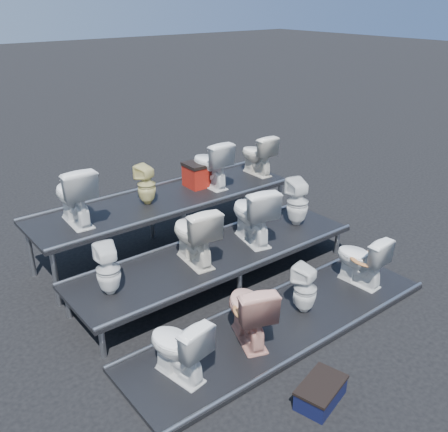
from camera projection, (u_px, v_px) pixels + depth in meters
ground at (218, 282)px, 7.07m from camera, size 80.00×80.00×0.00m
tier_front at (282, 323)px, 6.12m from camera, size 4.20×1.20×0.06m
tier_mid at (218, 267)px, 6.97m from camera, size 4.20×1.20×0.46m
tier_back at (167, 224)px, 7.82m from camera, size 4.20×1.20×0.86m
toilet_0 at (178, 347)px, 5.11m from camera, size 0.52×0.77×0.73m
toilet_1 at (249, 310)px, 5.64m from camera, size 0.70×0.89×0.80m
toilet_2 at (305, 289)px, 6.19m from camera, size 0.34×0.35×0.64m
toilet_3 at (361, 259)px, 6.78m from camera, size 0.45×0.75×0.74m
toilet_4 at (108, 270)px, 5.84m from camera, size 0.33×0.34×0.64m
toilet_5 at (194, 234)px, 6.49m from camera, size 0.55×0.85×0.82m
toilet_6 at (252, 213)px, 7.06m from camera, size 0.66×0.92×0.85m
toilet_7 at (298, 202)px, 7.60m from camera, size 0.40×0.40×0.73m
toilet_8 at (74, 195)px, 6.68m from camera, size 0.50×0.83×0.82m
toilet_9 at (146, 185)px, 7.35m from camera, size 0.33×0.34×0.60m
toilet_10 at (211, 164)px, 7.98m from camera, size 0.44×0.76×0.77m
toilet_11 at (257, 154)px, 8.56m from camera, size 0.41×0.70×0.70m
red_crate at (200, 175)px, 8.10m from camera, size 0.48×0.39×0.34m
step_stool at (321, 394)px, 4.95m from camera, size 0.60×0.45×0.19m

